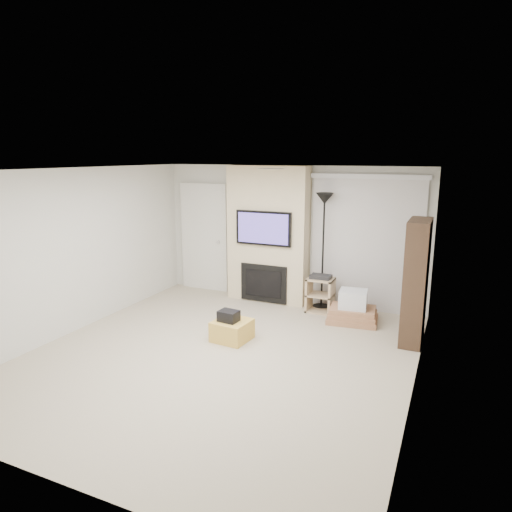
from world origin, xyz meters
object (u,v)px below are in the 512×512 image
at_px(box_stack, 353,310).
at_px(bookshelf, 416,282).
at_px(ottoman, 232,330).
at_px(av_stand, 320,292).
at_px(floor_lamp, 324,218).

height_order(box_stack, bookshelf, bookshelf).
relative_size(ottoman, bookshelf, 0.28).
height_order(av_stand, box_stack, av_stand).
bearing_deg(floor_lamp, bookshelf, -28.91).
bearing_deg(av_stand, floor_lamp, 99.48).
relative_size(box_stack, bookshelf, 0.48).
distance_m(ottoman, box_stack, 2.08).
distance_m(ottoman, bookshelf, 2.76).
distance_m(floor_lamp, av_stand, 1.29).
bearing_deg(bookshelf, av_stand, 156.51).
relative_size(av_stand, box_stack, 0.77).
distance_m(av_stand, bookshelf, 1.83).
relative_size(floor_lamp, av_stand, 3.11).
xyz_separation_m(ottoman, floor_lamp, (0.80, 1.96, 1.47)).
relative_size(floor_lamp, bookshelf, 1.14).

